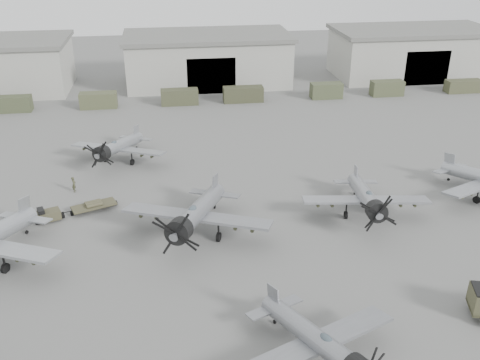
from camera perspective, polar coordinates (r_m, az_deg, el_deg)
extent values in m
plane|color=#575754|center=(42.21, 4.19, -12.47)|extent=(220.00, 220.00, 0.00)
cube|color=#A09F96|center=(97.15, -3.47, 12.60)|extent=(28.00, 14.00, 8.00)
cube|color=#63635E|center=(96.25, -3.54, 15.12)|extent=(29.00, 14.80, 0.70)
cube|color=black|center=(90.81, -3.07, 11.02)|extent=(8.12, 0.40, 6.00)
cube|color=#A09F96|center=(107.06, 17.78, 12.69)|extent=(28.00, 14.00, 8.00)
cube|color=#63635E|center=(106.25, 18.10, 14.96)|extent=(29.00, 14.80, 0.70)
cube|color=black|center=(101.35, 19.29, 11.20)|extent=(8.12, 0.40, 6.00)
cube|color=#3D432C|center=(89.21, -23.41, 7.44)|extent=(6.56, 2.20, 2.36)
cube|color=#454930|center=(86.61, -14.86, 8.23)|extent=(5.64, 2.20, 2.42)
cube|color=#3C3F29|center=(86.00, -6.46, 8.80)|extent=(5.85, 2.20, 2.42)
cube|color=#373A25|center=(86.84, 0.34, 9.13)|extent=(6.38, 2.20, 2.42)
cube|color=#41472F|center=(89.81, 9.19, 9.39)|extent=(5.14, 2.20, 2.48)
cube|color=#42472E|center=(93.36, 15.40, 9.43)|extent=(5.34, 2.20, 2.48)
cube|color=#41442C|center=(99.52, 22.73, 9.22)|extent=(6.10, 2.20, 2.08)
cylinder|color=gray|center=(36.21, 7.60, -16.09)|extent=(5.10, 9.64, 2.91)
cube|color=gray|center=(36.06, 8.14, -16.86)|extent=(11.52, 6.38, 0.52)
cube|color=gray|center=(38.77, 3.57, -12.32)|extent=(0.70, 1.47, 1.86)
ellipsoid|color=#3F4C54|center=(34.82, 9.24, -16.41)|extent=(0.95, 1.25, 0.52)
cylinder|color=black|center=(37.85, 10.38, -17.65)|extent=(0.53, 0.79, 0.74)
cylinder|color=black|center=(39.90, 3.72, -14.85)|extent=(0.22, 0.32, 0.30)
cube|color=#9A9EA3|center=(52.71, -22.00, -2.74)|extent=(0.86, 1.72, 2.19)
cylinder|color=black|center=(48.66, -23.75, -8.60)|extent=(0.64, 0.93, 0.88)
cylinder|color=black|center=(53.61, -21.78, -5.18)|extent=(0.26, 0.37, 0.35)
cylinder|color=gray|center=(48.96, -4.39, -3.21)|extent=(5.96, 11.39, 3.43)
cylinder|color=black|center=(44.37, -6.53, -5.41)|extent=(2.59, 2.40, 2.28)
cube|color=gray|center=(48.55, -4.63, -3.86)|extent=(13.61, 7.47, 0.62)
cube|color=gray|center=(53.23, -2.66, -0.44)|extent=(0.82, 1.74, 2.19)
ellipsoid|color=#3F4C54|center=(47.03, -5.11, -3.16)|extent=(1.11, 1.47, 0.61)
cylinder|color=black|center=(49.91, -6.92, -5.43)|extent=(0.62, 0.93, 0.88)
cylinder|color=black|center=(48.71, -2.30, -6.09)|extent=(0.62, 0.93, 0.88)
cylinder|color=black|center=(54.07, -2.71, -2.90)|extent=(0.26, 0.38, 0.35)
cylinder|color=#95979D|center=(53.48, 13.17, -1.55)|extent=(2.88, 10.41, 3.04)
cylinder|color=black|center=(49.24, 14.35, -3.24)|extent=(2.04, 1.78, 2.02)
cube|color=#95979D|center=(53.09, 13.27, -2.08)|extent=(12.33, 3.82, 0.55)
cube|color=#95979D|center=(57.41, 12.24, 0.67)|extent=(0.34, 1.62, 1.94)
ellipsoid|color=#3F4C54|center=(51.74, 13.62, -1.48)|extent=(0.74, 1.24, 0.54)
cylinder|color=black|center=(53.26, 11.21, -3.67)|extent=(0.38, 0.81, 0.78)
cylinder|color=black|center=(54.10, 15.06, -3.61)|extent=(0.38, 0.81, 0.78)
cylinder|color=black|center=(58.08, 12.10, -1.37)|extent=(0.16, 0.32, 0.31)
cube|color=#9A9DA2|center=(63.52, 21.46, 1.90)|extent=(0.73, 1.53, 1.94)
cylinder|color=black|center=(60.16, 23.91, -1.95)|extent=(0.55, 0.82, 0.78)
cylinder|color=black|center=(64.20, 21.35, 0.06)|extent=(0.23, 0.33, 0.31)
cylinder|color=#94989C|center=(65.65, -12.64, 3.65)|extent=(5.23, 9.54, 2.89)
cylinder|color=black|center=(61.91, -14.53, 2.75)|extent=(2.20, 2.05, 1.92)
cube|color=#94989C|center=(65.29, -12.85, 3.28)|extent=(11.41, 6.54, 0.52)
cube|color=#94989C|center=(69.18, -11.01, 5.08)|extent=(0.72, 1.45, 1.85)
ellipsoid|color=#3F4C54|center=(64.15, -13.32, 3.85)|extent=(0.96, 1.24, 0.52)
cylinder|color=black|center=(66.53, -14.14, 2.18)|extent=(0.54, 0.78, 0.74)
cylinder|color=black|center=(64.93, -11.42, 1.87)|extent=(0.54, 0.78, 0.74)
cylinder|color=black|center=(69.69, -10.97, 3.43)|extent=(0.22, 0.32, 0.30)
cube|color=#413E2A|center=(54.82, -19.68, -3.55)|extent=(2.37, 1.92, 0.91)
cube|color=black|center=(54.49, -20.47, -3.18)|extent=(0.91, 1.17, 0.57)
cylinder|color=black|center=(54.98, -19.63, -3.86)|extent=(1.51, 1.10, 0.64)
cylinder|color=black|center=(55.06, -18.17, -3.31)|extent=(1.31, 0.59, 0.09)
cube|color=#413E2A|center=(55.53, -15.32, -2.64)|extent=(4.62, 3.08, 0.21)
cylinder|color=black|center=(55.66, -15.29, -2.90)|extent=(1.78, 1.09, 0.50)
cylinder|color=#413E2A|center=(55.42, -15.35, -2.44)|extent=(1.62, 0.92, 0.37)
imported|color=#3B3D27|center=(59.76, -17.29, -0.44)|extent=(0.45, 0.65, 1.72)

